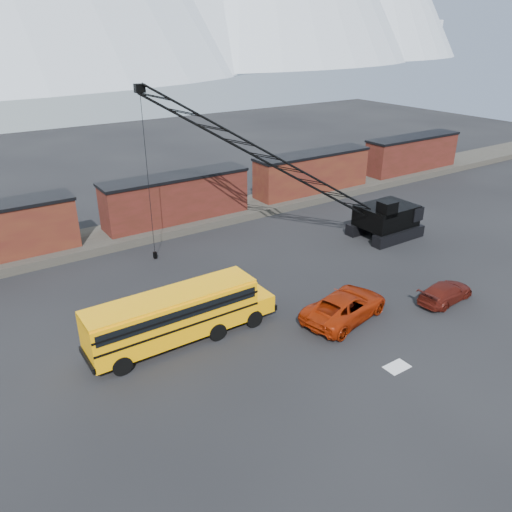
% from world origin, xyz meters
% --- Properties ---
extents(ground, '(160.00, 160.00, 0.00)m').
position_xyz_m(ground, '(0.00, 0.00, 0.00)').
color(ground, black).
rests_on(ground, ground).
extents(gravel_berm, '(120.00, 5.00, 0.70)m').
position_xyz_m(gravel_berm, '(0.00, 22.00, 0.35)').
color(gravel_berm, '#48443B').
rests_on(gravel_berm, ground).
extents(boxcar_mid, '(13.70, 3.10, 4.17)m').
position_xyz_m(boxcar_mid, '(0.00, 22.00, 2.76)').
color(boxcar_mid, '#551C17').
rests_on(boxcar_mid, gravel_berm).
extents(boxcar_east_near, '(13.70, 3.10, 4.17)m').
position_xyz_m(boxcar_east_near, '(16.00, 22.00, 2.76)').
color(boxcar_east_near, '#461514').
rests_on(boxcar_east_near, gravel_berm).
extents(boxcar_east_far, '(13.70, 3.10, 4.17)m').
position_xyz_m(boxcar_east_far, '(32.00, 22.00, 2.76)').
color(boxcar_east_far, '#551C17').
rests_on(boxcar_east_far, gravel_berm).
extents(snow_patch, '(1.40, 0.90, 0.02)m').
position_xyz_m(snow_patch, '(0.50, -4.00, 0.01)').
color(snow_patch, silver).
rests_on(snow_patch, ground).
extents(school_bus, '(11.65, 2.65, 3.19)m').
position_xyz_m(school_bus, '(-8.16, 4.91, 1.79)').
color(school_bus, '#FFA505').
rests_on(school_bus, ground).
extents(red_pickup, '(6.87, 4.24, 1.78)m').
position_xyz_m(red_pickup, '(1.59, 1.35, 0.89)').
color(red_pickup, '#992307').
rests_on(red_pickup, ground).
extents(maroon_suv, '(4.71, 2.24, 1.33)m').
position_xyz_m(maroon_suv, '(8.75, -0.80, 0.66)').
color(maroon_suv, '#4E140D').
rests_on(maroon_suv, ground).
extents(crawler_crane, '(22.21, 9.32, 13.53)m').
position_xyz_m(crawler_crane, '(3.97, 13.08, 7.62)').
color(crawler_crane, black).
rests_on(crawler_crane, ground).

